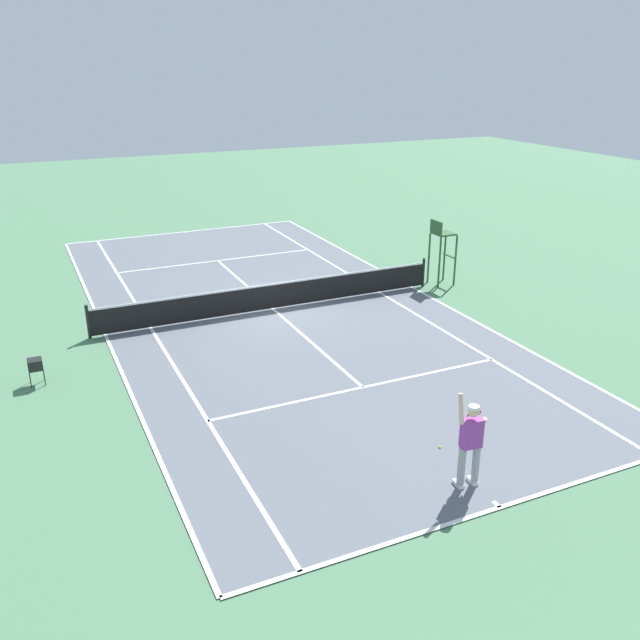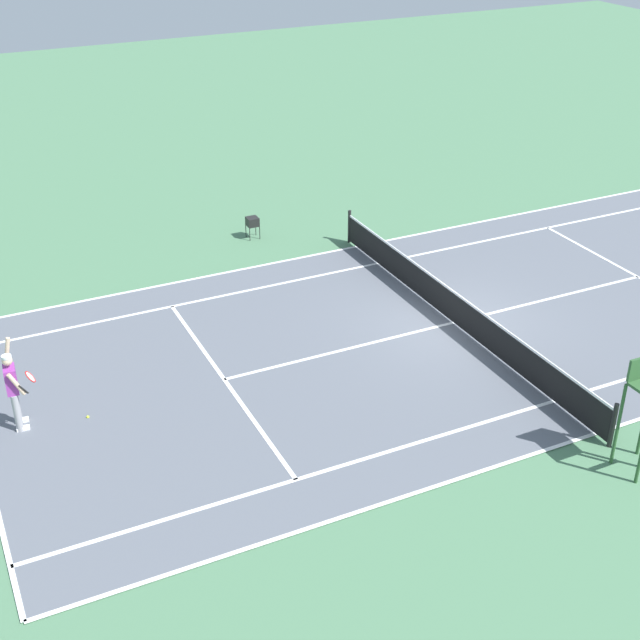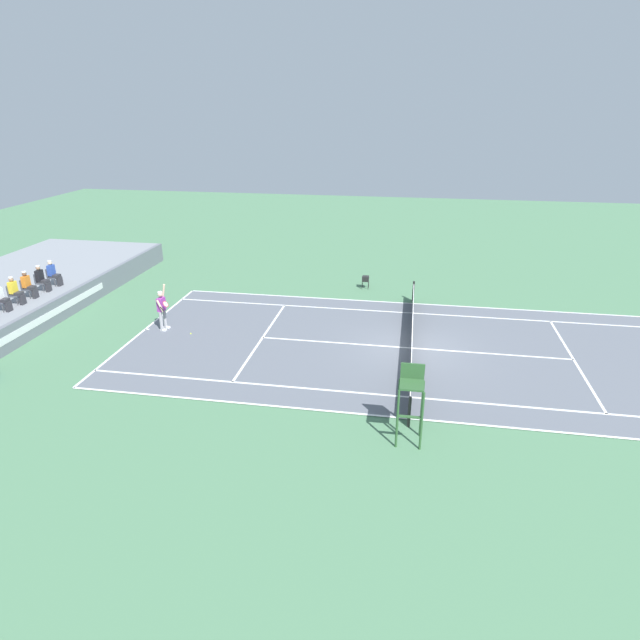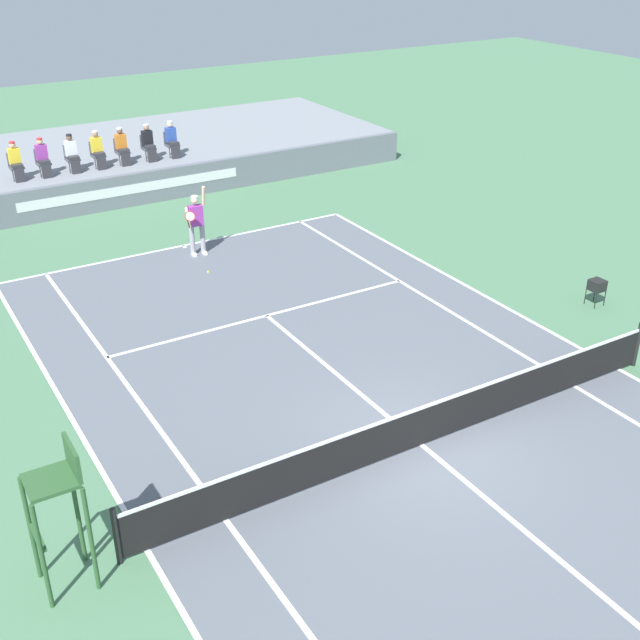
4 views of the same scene
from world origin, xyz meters
name	(u,v)px [view 4 (image 4 of 4)]	position (x,y,z in m)	size (l,w,h in m)	color
ground_plane	(422,446)	(0.00, 0.00, 0.00)	(80.00, 80.00, 0.00)	#4C7A56
court	(422,446)	(0.00, 0.00, 0.01)	(11.08, 23.88, 0.03)	slate
net	(424,424)	(0.00, 0.00, 0.52)	(11.98, 0.10, 1.07)	black
barrier_wall	(132,190)	(0.00, 16.31, 0.56)	(22.15, 0.25, 1.13)	slate
bleacher_platform	(97,162)	(0.00, 20.30, 0.56)	(22.15, 7.73, 1.13)	gray
spectator_seated_0	(16,162)	(-3.41, 17.55, 1.74)	(0.44, 0.60, 1.27)	#474C56
spectator_seated_1	(43,158)	(-2.53, 17.55, 1.74)	(0.44, 0.60, 1.27)	#474C56
spectator_seated_2	(72,154)	(-1.55, 17.55, 1.74)	(0.44, 0.60, 1.27)	#474C56
spectator_seated_3	(98,150)	(-0.67, 17.55, 1.74)	(0.44, 0.60, 1.27)	#474C56
spectator_seated_4	(122,147)	(0.20, 17.55, 1.74)	(0.44, 0.60, 1.27)	#474C56
spectator_seated_5	(148,143)	(1.16, 17.55, 1.74)	(0.44, 0.60, 1.27)	#474C56
spectator_seated_6	(172,140)	(2.04, 17.55, 1.74)	(0.44, 0.60, 1.27)	#474C56
tennis_player	(196,223)	(0.14, 11.04, 0.99)	(0.79, 0.62, 2.08)	#9E9EA3
tennis_ball	(208,272)	(-0.16, 9.65, 0.03)	(0.07, 0.07, 0.07)	#D1E533
umpire_chair	(59,500)	(-6.67, 0.00, 1.56)	(0.77, 0.77, 2.44)	#2D562D
ball_hopper	(597,285)	(7.58, 2.62, 0.57)	(0.36, 0.36, 0.70)	black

